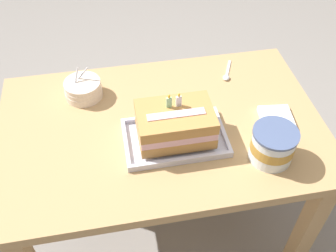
{
  "coord_description": "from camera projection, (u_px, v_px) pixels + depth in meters",
  "views": [
    {
      "loc": [
        -0.14,
        -0.9,
        1.63
      ],
      "look_at": [
        0.02,
        -0.04,
        0.72
      ],
      "focal_mm": 41.63,
      "sensor_mm": 36.0,
      "label": 1
    }
  ],
  "objects": [
    {
      "name": "dining_table",
      "position": [
        162.0,
        145.0,
        1.39
      ],
      "size": [
        1.1,
        0.7,
        0.69
      ],
      "color": "tan",
      "rests_on": "ground_plane"
    },
    {
      "name": "ground_plane",
      "position": [
        163.0,
        228.0,
        1.81
      ],
      "size": [
        8.0,
        8.0,
        0.0
      ],
      "primitive_type": "plane",
      "color": "gray"
    },
    {
      "name": "ice_cream_tub",
      "position": [
        273.0,
        145.0,
        1.18
      ],
      "size": [
        0.14,
        0.14,
        0.11
      ],
      "color": "white",
      "rests_on": "dining_table"
    },
    {
      "name": "napkin_pile",
      "position": [
        276.0,
        117.0,
        1.33
      ],
      "size": [
        0.12,
        0.12,
        0.02
      ],
      "color": "white",
      "rests_on": "dining_table"
    },
    {
      "name": "foil_tray",
      "position": [
        175.0,
        138.0,
        1.26
      ],
      "size": [
        0.33,
        0.21,
        0.02
      ],
      "color": "silver",
      "rests_on": "dining_table"
    },
    {
      "name": "bowl_stack",
      "position": [
        83.0,
        89.0,
        1.39
      ],
      "size": [
        0.13,
        0.13,
        0.12
      ],
      "color": "silver",
      "rests_on": "dining_table"
    },
    {
      "name": "birthday_cake",
      "position": [
        175.0,
        124.0,
        1.21
      ],
      "size": [
        0.24,
        0.16,
        0.15
      ],
      "color": "#B98446",
      "rests_on": "foil_tray"
    },
    {
      "name": "serving_spoon_near_tray",
      "position": [
        227.0,
        75.0,
        1.49
      ],
      "size": [
        0.07,
        0.13,
        0.01
      ],
      "color": "silver",
      "rests_on": "dining_table"
    }
  ]
}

